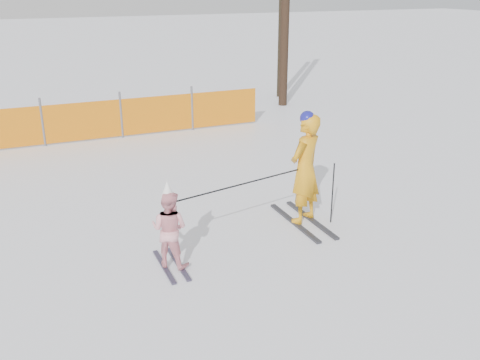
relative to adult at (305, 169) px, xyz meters
name	(u,v)px	position (x,y,z in m)	size (l,w,h in m)	color
ground	(252,249)	(-1.24, -0.57, -1.00)	(120.00, 120.00, 0.00)	white
adult	(305,169)	(0.00, 0.00, 0.00)	(0.83, 1.69, 2.00)	black
child	(169,229)	(-2.58, -0.58, -0.38)	(0.72, 1.05, 1.36)	black
ski_poles	(273,187)	(-0.74, -0.26, -0.13)	(2.92, 0.55, 1.10)	black
tree_trunks	(284,0)	(4.30, 9.07, 2.39)	(0.86, 1.61, 7.37)	black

